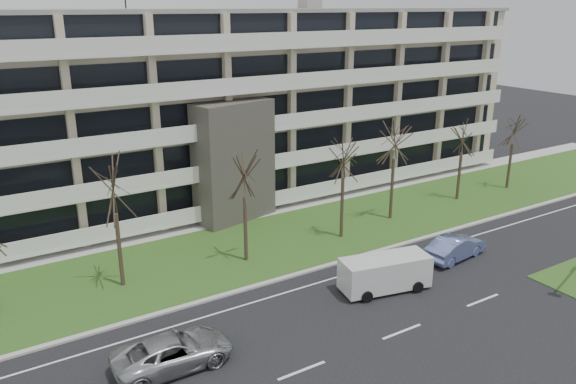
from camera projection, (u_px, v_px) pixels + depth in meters
ground at (402, 332)px, 28.13m from camera, size 160.00×160.00×0.00m
grass_verge at (272, 242)px, 38.60m from camera, size 90.00×10.00×0.06m
curb at (312, 270)px, 34.56m from camera, size 90.00×0.35×0.12m
sidewalk at (236, 218)px, 43.03m from camera, size 90.00×2.00×0.08m
lane_edge_line at (327, 280)px, 33.37m from camera, size 90.00×0.12×0.01m
apartment_building at (195, 107)px, 46.12m from camera, size 60.50×15.10×18.75m
silver_pickup at (173, 352)px, 25.20m from camera, size 5.43×2.55×1.50m
blue_sedan at (455, 247)px, 36.04m from camera, size 4.79×2.22×1.52m
white_van at (386, 270)px, 31.95m from camera, size 5.43×2.91×2.00m
tree_2 at (113, 184)px, 30.77m from camera, size 4.01×4.01×8.01m
tree_3 at (244, 171)px, 34.08m from camera, size 3.84×3.84×7.68m
tree_4 at (344, 153)px, 37.66m from camera, size 3.92×3.92×7.84m
tree_5 at (395, 134)px, 40.92m from camera, size 4.23×4.23×8.46m
tree_6 at (463, 134)px, 45.48m from camera, size 3.61×3.61×7.22m
tree_7 at (515, 126)px, 48.32m from camera, size 3.63×3.63×7.26m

